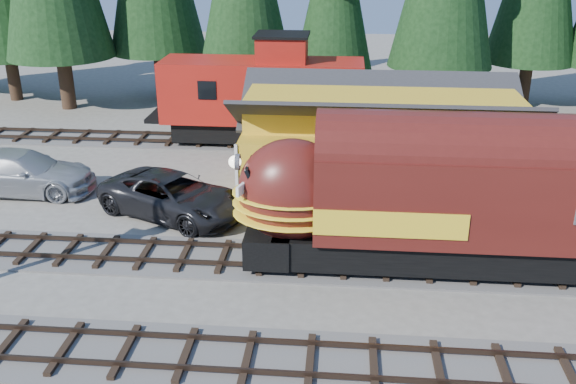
# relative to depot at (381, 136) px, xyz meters

# --- Properties ---
(ground) EXTENTS (120.00, 120.00, 0.00)m
(ground) POSITION_rel_depot_xyz_m (0.00, -10.50, -2.96)
(ground) COLOR #6B665B
(ground) RESTS_ON ground
(track_spur) EXTENTS (32.00, 3.20, 0.33)m
(track_spur) POSITION_rel_depot_xyz_m (-10.00, 7.50, -2.90)
(track_spur) COLOR #4C4947
(track_spur) RESTS_ON ground
(depot) EXTENTS (12.80, 7.00, 5.30)m
(depot) POSITION_rel_depot_xyz_m (0.00, 0.00, 0.00)
(depot) COLOR orange
(depot) RESTS_ON ground
(locomotive) EXTENTS (16.41, 3.26, 4.46)m
(locomotive) POSITION_rel_depot_xyz_m (2.37, -6.50, -0.36)
(locomotive) COLOR black
(locomotive) RESTS_ON ground
(caboose) EXTENTS (11.16, 3.24, 5.81)m
(caboose) POSITION_rel_depot_xyz_m (-6.17, 7.50, -0.12)
(caboose) COLOR black
(caboose) RESTS_ON ground
(pickup_truck_a) EXTENTS (7.30, 5.62, 1.84)m
(pickup_truck_a) POSITION_rel_depot_xyz_m (-8.83, -2.72, -2.04)
(pickup_truck_a) COLOR black
(pickup_truck_a) RESTS_ON ground
(pickup_truck_b) EXTENTS (6.86, 2.85, 1.98)m
(pickup_truck_b) POSITION_rel_depot_xyz_m (-16.56, -0.76, -1.97)
(pickup_truck_b) COLOR #A3A6AB
(pickup_truck_b) RESTS_ON ground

